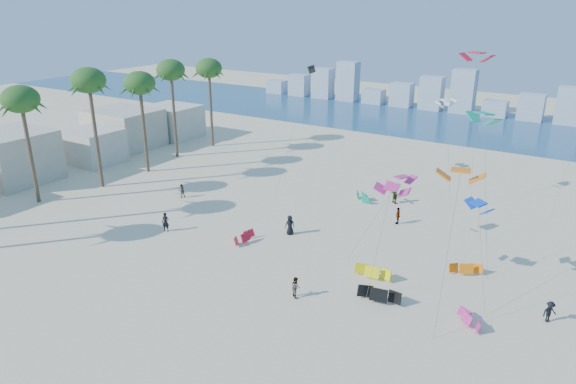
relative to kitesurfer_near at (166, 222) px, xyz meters
The scene contains 10 objects.
ground 13.30m from the kitesurfer_near, 55.36° to the right, with size 220.00×220.00×0.00m, color beige.
ocean 61.55m from the kitesurfer_near, 82.96° to the left, with size 220.00×220.00×0.00m, color navy.
kitesurfer_near is the anchor object (origin of this frame).
kitesurfer_mid 16.77m from the kitesurfer_near, 10.96° to the right, with size 0.78×0.61×1.60m, color gray.
kitesurfers_far 20.01m from the kitesurfer_near, 34.12° to the left, with size 42.10×16.54×1.88m.
grounded_kites 20.02m from the kitesurfer_near, 11.56° to the left, with size 21.97×20.28×1.03m.
flying_kites 29.40m from the kitesurfer_near, 33.92° to the left, with size 33.64×33.28×18.44m.
palm_row 19.67m from the kitesurfer_near, 161.60° to the left, with size 7.12×44.80×14.69m.
beachfront_buildings 28.02m from the kitesurfer_near, 159.27° to the left, with size 11.50×43.00×6.00m.
distant_skyline 71.40m from the kitesurfer_near, 84.89° to the left, with size 85.00×3.00×8.40m.
Camera 1 is at (26.12, -20.45, 20.61)m, focal length 31.98 mm.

